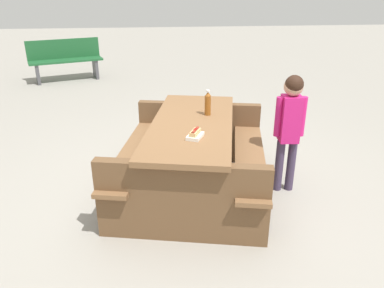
# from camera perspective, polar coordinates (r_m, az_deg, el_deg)

# --- Properties ---
(ground_plane) EXTENTS (30.00, 30.00, 0.00)m
(ground_plane) POSITION_cam_1_polar(r_m,az_deg,el_deg) (3.90, -0.00, -7.09)
(ground_plane) COLOR gray
(ground_plane) RESTS_ON ground
(picnic_table) EXTENTS (2.05, 1.74, 0.75)m
(picnic_table) POSITION_cam_1_polar(r_m,az_deg,el_deg) (3.70, -0.00, -1.14)
(picnic_table) COLOR brown
(picnic_table) RESTS_ON ground
(soda_bottle) EXTENTS (0.06, 0.06, 0.26)m
(soda_bottle) POSITION_cam_1_polar(r_m,az_deg,el_deg) (3.75, 2.40, 6.14)
(soda_bottle) COLOR brown
(soda_bottle) RESTS_ON picnic_table
(hotdog_tray) EXTENTS (0.21, 0.18, 0.08)m
(hotdog_tray) POSITION_cam_1_polar(r_m,az_deg,el_deg) (3.21, 0.48, 1.48)
(hotdog_tray) COLOR white
(hotdog_tray) RESTS_ON picnic_table
(child_in_coat) EXTENTS (0.19, 0.30, 1.20)m
(child_in_coat) POSITION_cam_1_polar(r_m,az_deg,el_deg) (3.73, 14.60, 3.62)
(child_in_coat) COLOR #3F334C
(child_in_coat) RESTS_ON ground
(park_bench_mid) EXTENTS (0.87, 1.55, 0.85)m
(park_bench_mid) POSITION_cam_1_polar(r_m,az_deg,el_deg) (8.67, -18.58, 12.07)
(park_bench_mid) COLOR #1E592D
(park_bench_mid) RESTS_ON ground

